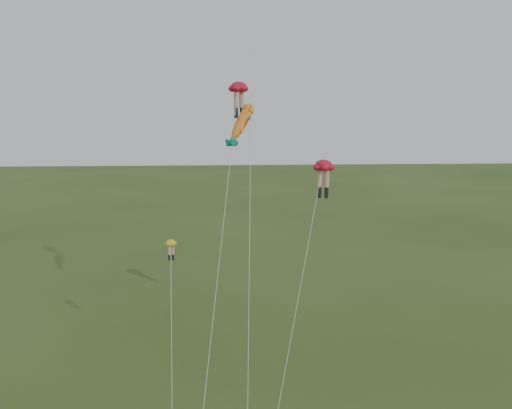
{
  "coord_description": "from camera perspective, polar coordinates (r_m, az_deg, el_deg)",
  "views": [
    {
      "loc": [
        0.27,
        -32.45,
        18.03
      ],
      "look_at": [
        2.76,
        6.0,
        11.5
      ],
      "focal_mm": 40.0,
      "sensor_mm": 36.0,
      "label": 1
    }
  ],
  "objects": [
    {
      "name": "legs_kite_red_mid",
      "position": [
        40.49,
        6.72,
        3.39
      ],
      "size": [
        5.52,
        11.4,
        14.46
      ],
      "rotation": [
        0.0,
        0.0,
        -0.31
      ],
      "color": "#B11228",
      "rests_on": "ground"
    },
    {
      "name": "legs_kite_red_high",
      "position": [
        42.23,
        -1.77,
        11.06
      ],
      "size": [
        3.85,
        13.72,
        19.95
      ],
      "rotation": [
        0.0,
        0.0,
        0.56
      ],
      "color": "#B11228",
      "rests_on": "ground"
    },
    {
      "name": "fish_kite",
      "position": [
        39.89,
        -1.39,
        8.18
      ],
      "size": [
        2.46,
        10.36,
        18.66
      ],
      "rotation": [
        0.83,
        0.0,
        -0.64
      ],
      "color": "gold",
      "rests_on": "ground"
    },
    {
      "name": "legs_kite_yellow",
      "position": [
        38.62,
        -8.5,
        -5.02
      ],
      "size": [
        1.33,
        10.49,
        9.26
      ],
      "rotation": [
        0.0,
        0.0,
        0.36
      ],
      "color": "gold",
      "rests_on": "ground"
    },
    {
      "name": "ground",
      "position": [
        37.13,
        -3.88,
        -19.47
      ],
      "size": [
        300.0,
        300.0,
        0.0
      ],
      "primitive_type": "plane",
      "color": "#2A4117",
      "rests_on": "ground"
    }
  ]
}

